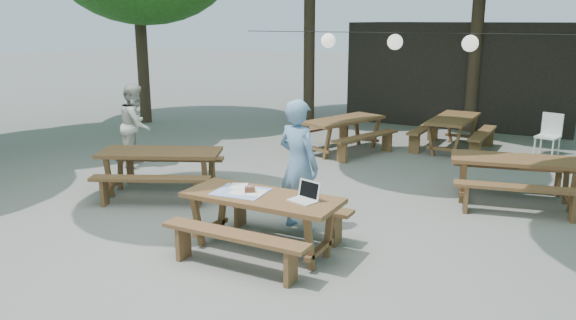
# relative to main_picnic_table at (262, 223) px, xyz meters

# --- Properties ---
(ground) EXTENTS (80.00, 80.00, 0.00)m
(ground) POSITION_rel_main_picnic_table_xyz_m (-0.19, 0.45, -0.39)
(ground) COLOR #61615C
(ground) RESTS_ON ground
(pavilion) EXTENTS (6.00, 3.00, 2.80)m
(pavilion) POSITION_rel_main_picnic_table_xyz_m (0.31, 10.95, 1.01)
(pavilion) COLOR black
(pavilion) RESTS_ON ground
(main_picnic_table) EXTENTS (2.00, 1.58, 0.75)m
(main_picnic_table) POSITION_rel_main_picnic_table_xyz_m (0.00, 0.00, 0.00)
(main_picnic_table) COLOR brown
(main_picnic_table) RESTS_ON ground
(picnic_table_nw) EXTENTS (2.39, 2.24, 0.75)m
(picnic_table_nw) POSITION_rel_main_picnic_table_xyz_m (-2.75, 1.31, 0.00)
(picnic_table_nw) COLOR brown
(picnic_table_nw) RESTS_ON ground
(picnic_table_ne) EXTENTS (2.19, 1.94, 0.75)m
(picnic_table_ne) POSITION_rel_main_picnic_table_xyz_m (2.60, 3.56, 0.00)
(picnic_table_ne) COLOR brown
(picnic_table_ne) RESTS_ON ground
(picnic_table_far_w) EXTENTS (2.12, 2.32, 0.75)m
(picnic_table_far_w) POSITION_rel_main_picnic_table_xyz_m (-1.23, 5.64, 0.00)
(picnic_table_far_w) COLOR brown
(picnic_table_far_w) RESTS_ON ground
(picnic_table_far_e) EXTENTS (1.63, 2.02, 0.75)m
(picnic_table_far_e) POSITION_rel_main_picnic_table_xyz_m (0.89, 6.98, 0.00)
(picnic_table_far_e) COLOR brown
(picnic_table_far_e) RESTS_ON ground
(woman) EXTENTS (0.77, 0.61, 1.84)m
(woman) POSITION_rel_main_picnic_table_xyz_m (0.02, 0.96, 0.53)
(woman) COLOR #6993BF
(woman) RESTS_ON ground
(second_person) EXTENTS (0.94, 1.01, 1.65)m
(second_person) POSITION_rel_main_picnic_table_xyz_m (-4.48, 2.61, 0.44)
(second_person) COLOR silver
(second_person) RESTS_ON ground
(plastic_chair) EXTENTS (0.54, 0.54, 0.90)m
(plastic_chair) POSITION_rel_main_picnic_table_xyz_m (2.83, 7.47, -0.13)
(plastic_chair) COLOR white
(plastic_chair) RESTS_ON ground
(laptop) EXTENTS (0.39, 0.34, 0.24)m
(laptop) POSITION_rel_main_picnic_table_xyz_m (0.58, 0.07, 0.42)
(laptop) COLOR white
(laptop) RESTS_ON main_picnic_table
(tabletop_clutter) EXTENTS (0.70, 0.65, 0.08)m
(tabletop_clutter) POSITION_rel_main_picnic_table_xyz_m (-0.29, 0.01, 0.37)
(tabletop_clutter) COLOR blue
(tabletop_clutter) RESTS_ON main_picnic_table
(paper_lanterns) EXTENTS (9.00, 0.34, 0.38)m
(paper_lanterns) POSITION_rel_main_picnic_table_xyz_m (-0.37, 6.45, 2.02)
(paper_lanterns) COLOR black
(paper_lanterns) RESTS_ON ground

